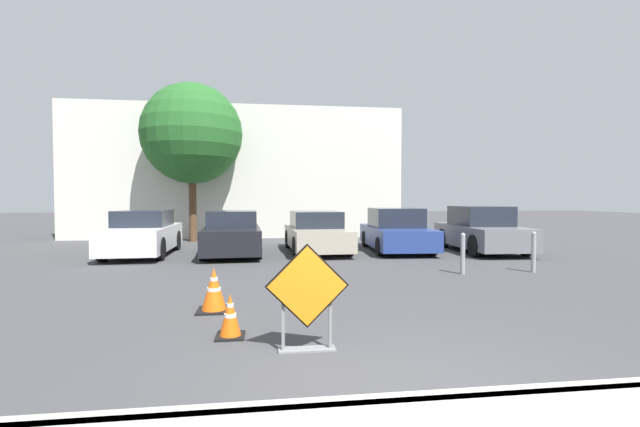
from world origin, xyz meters
TOP-DOWN VIEW (x-y plane):
  - ground_plane at (0.00, 10.00)m, footprint 96.00×96.00m
  - curb_lip at (0.00, 0.00)m, footprint 25.36×0.20m
  - road_closed_sign at (-0.87, 1.58)m, footprint 1.01×0.20m
  - traffic_cone_nearest at (-1.83, 2.25)m, footprint 0.38×0.38m
  - traffic_cone_second at (-2.20, 3.63)m, footprint 0.54×0.54m
  - parked_car_nearest at (-5.28, 11.07)m, footprint 1.89×4.32m
  - parked_car_second at (-2.43, 10.97)m, footprint 2.00×4.48m
  - parked_car_third at (0.43, 11.21)m, footprint 1.99×4.46m
  - parked_car_fourth at (3.29, 11.17)m, footprint 2.15×4.44m
  - parked_car_fifth at (6.14, 10.50)m, footprint 2.05×4.36m
  - bollard_nearest at (3.43, 6.35)m, footprint 0.12×0.12m
  - bollard_second at (5.30, 6.35)m, footprint 0.12×0.12m
  - building_facade_backdrop at (-2.60, 19.06)m, footprint 15.70×5.00m
  - street_tree_behind_lot at (-4.39, 15.43)m, footprint 4.25×4.25m

SIDE VIEW (x-z plane):
  - ground_plane at x=0.00m, z-range 0.00..0.00m
  - curb_lip at x=0.00m, z-range 0.00..0.14m
  - traffic_cone_nearest at x=-1.83m, z-range -0.01..0.57m
  - traffic_cone_second at x=-2.20m, z-range -0.01..0.71m
  - bollard_nearest at x=3.43m, z-range 0.03..1.04m
  - bollard_second at x=5.30m, z-range 0.03..1.05m
  - parked_car_third at x=0.43m, z-range -0.05..1.36m
  - parked_car_second at x=-2.43m, z-range -0.05..1.39m
  - parked_car_fourth at x=3.29m, z-range -0.07..1.44m
  - road_closed_sign at x=-0.87m, z-range 0.03..1.34m
  - parked_car_nearest at x=-5.28m, z-range -0.04..1.42m
  - parked_car_fifth at x=6.14m, z-range -0.07..1.52m
  - building_facade_backdrop at x=-2.60m, z-range 0.00..6.21m
  - street_tree_behind_lot at x=-4.39m, z-range 1.24..7.99m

